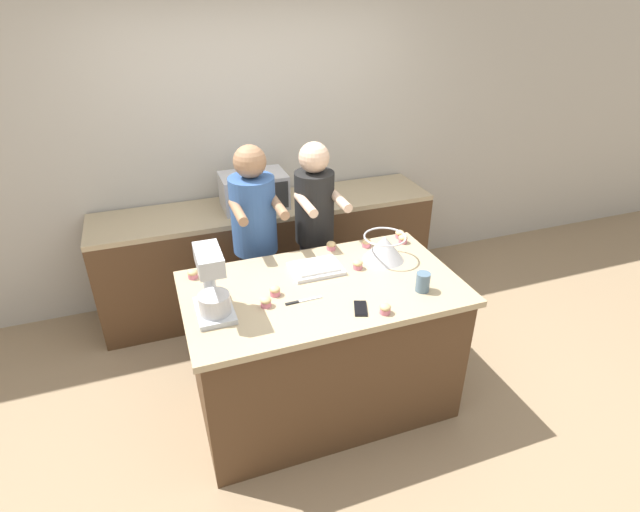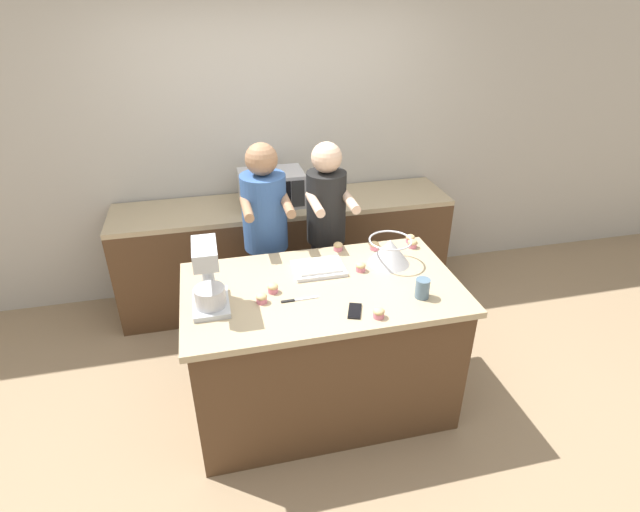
{
  "view_description": "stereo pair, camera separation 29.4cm",
  "coord_description": "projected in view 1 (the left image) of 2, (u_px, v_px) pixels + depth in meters",
  "views": [
    {
      "loc": [
        -0.87,
        -2.37,
        2.54
      ],
      "look_at": [
        0.0,
        0.05,
        1.11
      ],
      "focal_mm": 28.0,
      "sensor_mm": 36.0,
      "label": 1
    },
    {
      "loc": [
        -0.59,
        -2.46,
        2.54
      ],
      "look_at": [
        0.0,
        0.05,
        1.11
      ],
      "focal_mm": 28.0,
      "sensor_mm": 36.0,
      "label": 2
    }
  ],
  "objects": [
    {
      "name": "cell_phone",
      "position": [
        361.0,
        308.0,
        2.77
      ],
      "size": [
        0.12,
        0.16,
        0.01
      ],
      "color": "black",
      "rests_on": "island_counter"
    },
    {
      "name": "baking_tray",
      "position": [
        316.0,
        268.0,
        3.14
      ],
      "size": [
        0.32,
        0.24,
        0.04
      ],
      "color": "silver",
      "rests_on": "island_counter"
    },
    {
      "name": "cupcake_5",
      "position": [
        358.0,
        265.0,
        3.16
      ],
      "size": [
        0.06,
        0.06,
        0.06
      ],
      "color": "#D17084",
      "rests_on": "island_counter"
    },
    {
      "name": "drinking_glass",
      "position": [
        423.0,
        282.0,
        2.92
      ],
      "size": [
        0.08,
        0.08,
        0.12
      ],
      "color": "slate",
      "rests_on": "island_counter"
    },
    {
      "name": "stand_mixer",
      "position": [
        212.0,
        286.0,
        2.66
      ],
      "size": [
        0.2,
        0.3,
        0.39
      ],
      "color": "#B2B7BC",
      "rests_on": "island_counter"
    },
    {
      "name": "cupcake_6",
      "position": [
        366.0,
        243.0,
        3.42
      ],
      "size": [
        0.06,
        0.06,
        0.06
      ],
      "color": "#D17084",
      "rests_on": "island_counter"
    },
    {
      "name": "back_wall",
      "position": [
        253.0,
        142.0,
        4.19
      ],
      "size": [
        10.0,
        0.06,
        2.7
      ],
      "color": "#B2ADA3",
      "rests_on": "ground_plane"
    },
    {
      "name": "cupcake_8",
      "position": [
        400.0,
        234.0,
        3.53
      ],
      "size": [
        0.06,
        0.06,
        0.06
      ],
      "color": "#D17084",
      "rests_on": "island_counter"
    },
    {
      "name": "ground_plane",
      "position": [
        322.0,
        400.0,
        3.44
      ],
      "size": [
        16.0,
        16.0,
        0.0
      ],
      "primitive_type": "plane",
      "color": "#937A5B"
    },
    {
      "name": "back_counter",
      "position": [
        269.0,
        253.0,
        4.33
      ],
      "size": [
        2.8,
        0.6,
        0.92
      ],
      "color": "#4C331E",
      "rests_on": "ground_plane"
    },
    {
      "name": "cupcake_0",
      "position": [
        266.0,
        302.0,
        2.79
      ],
      "size": [
        0.06,
        0.06,
        0.06
      ],
      "color": "#D17084",
      "rests_on": "island_counter"
    },
    {
      "name": "cupcake_1",
      "position": [
        193.0,
        274.0,
        3.06
      ],
      "size": [
        0.06,
        0.06,
        0.06
      ],
      "color": "#D17084",
      "rests_on": "island_counter"
    },
    {
      "name": "cupcake_2",
      "position": [
        385.0,
        309.0,
        2.73
      ],
      "size": [
        0.06,
        0.06,
        0.06
      ],
      "color": "#D17084",
      "rests_on": "island_counter"
    },
    {
      "name": "person_right",
      "position": [
        315.0,
        238.0,
        3.72
      ],
      "size": [
        0.31,
        0.48,
        1.58
      ],
      "color": "#232328",
      "rests_on": "ground_plane"
    },
    {
      "name": "cupcake_4",
      "position": [
        403.0,
        239.0,
        3.47
      ],
      "size": [
        0.06,
        0.06,
        0.06
      ],
      "color": "#D17084",
      "rests_on": "island_counter"
    },
    {
      "name": "mixing_bowl",
      "position": [
        384.0,
        247.0,
        3.23
      ],
      "size": [
        0.28,
        0.28,
        0.17
      ],
      "color": "#BCBCC1",
      "rests_on": "island_counter"
    },
    {
      "name": "knife",
      "position": [
        301.0,
        301.0,
        2.84
      ],
      "size": [
        0.22,
        0.02,
        0.01
      ],
      "color": "#BCBCC1",
      "rests_on": "island_counter"
    },
    {
      "name": "island_counter",
      "position": [
        322.0,
        346.0,
        3.21
      ],
      "size": [
        1.66,
        0.95,
        0.93
      ],
      "color": "#4C331E",
      "rests_on": "ground_plane"
    },
    {
      "name": "microwave_oven",
      "position": [
        254.0,
        190.0,
        4.01
      ],
      "size": [
        0.52,
        0.35,
        0.28
      ],
      "color": "#B7B7BC",
      "rests_on": "back_counter"
    },
    {
      "name": "person_left",
      "position": [
        256.0,
        247.0,
        3.59
      ],
      "size": [
        0.33,
        0.5,
        1.6
      ],
      "color": "#232328",
      "rests_on": "ground_plane"
    },
    {
      "name": "cupcake_7",
      "position": [
        331.0,
        246.0,
        3.38
      ],
      "size": [
        0.06,
        0.06,
        0.06
      ],
      "color": "#D17084",
      "rests_on": "island_counter"
    },
    {
      "name": "cupcake_3",
      "position": [
        275.0,
        291.0,
        2.88
      ],
      "size": [
        0.06,
        0.06,
        0.06
      ],
      "color": "#D17084",
      "rests_on": "island_counter"
    }
  ]
}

